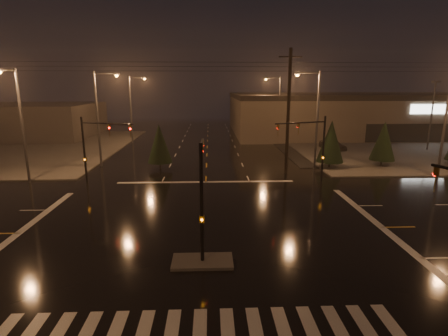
% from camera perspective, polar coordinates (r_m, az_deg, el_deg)
% --- Properties ---
extents(ground, '(140.00, 140.00, 0.00)m').
position_cam_1_polar(ground, '(21.51, -3.31, -10.12)').
color(ground, black).
rests_on(ground, ground).
extents(sidewalk_ne, '(36.00, 36.00, 0.12)m').
position_cam_1_polar(sidewalk_ne, '(58.49, 28.15, 3.31)').
color(sidewalk_ne, '#44423D').
rests_on(sidewalk_ne, ground).
extents(median_island, '(3.00, 1.60, 0.15)m').
position_cam_1_polar(median_island, '(17.87, -3.53, -14.97)').
color(median_island, '#44423D').
rests_on(median_island, ground).
extents(crosswalk, '(15.00, 2.60, 0.01)m').
position_cam_1_polar(crosswalk, '(13.71, -3.98, -25.13)').
color(crosswalk, beige).
rests_on(crosswalk, ground).
extents(stop_bar_far, '(16.00, 0.50, 0.01)m').
position_cam_1_polar(stop_bar_far, '(31.91, -2.99, -2.28)').
color(stop_bar_far, beige).
rests_on(stop_bar_far, ground).
extents(retail_building, '(60.20, 28.30, 7.20)m').
position_cam_1_polar(retail_building, '(74.43, 25.68, 8.30)').
color(retail_building, brown).
rests_on(retail_building, ground).
extents(commercial_block, '(30.00, 18.00, 5.60)m').
position_cam_1_polar(commercial_block, '(71.43, -32.26, 6.58)').
color(commercial_block, '#433D3B').
rests_on(commercial_block, ground).
extents(signal_mast_median, '(0.25, 4.59, 6.00)m').
position_cam_1_polar(signal_mast_median, '(17.35, -3.64, -2.72)').
color(signal_mast_median, black).
rests_on(signal_mast_median, ground).
extents(signal_mast_ne, '(4.84, 1.86, 6.00)m').
position_cam_1_polar(signal_mast_ne, '(31.59, 14.45, 4.18)').
color(signal_mast_ne, black).
rests_on(signal_mast_ne, ground).
extents(signal_mast_nw, '(4.84, 1.86, 6.00)m').
position_cam_1_polar(signal_mast_nw, '(31.85, -20.48, 3.84)').
color(signal_mast_nw, black).
rests_on(signal_mast_nw, ground).
extents(streetlight_1, '(2.77, 0.32, 10.00)m').
position_cam_1_polar(streetlight_1, '(39.60, -19.57, 8.52)').
color(streetlight_1, '#38383A').
rests_on(streetlight_1, ground).
extents(streetlight_2, '(2.77, 0.32, 10.00)m').
position_cam_1_polar(streetlight_2, '(55.07, -14.69, 9.94)').
color(streetlight_2, '#38383A').
rests_on(streetlight_2, ground).
extents(streetlight_3, '(2.77, 0.32, 10.00)m').
position_cam_1_polar(streetlight_3, '(37.44, 14.57, 8.62)').
color(streetlight_3, '#38383A').
rests_on(streetlight_3, ground).
extents(streetlight_4, '(2.77, 0.32, 10.00)m').
position_cam_1_polar(streetlight_4, '(56.85, 8.75, 10.30)').
color(streetlight_4, '#38383A').
rests_on(streetlight_4, ground).
extents(streetlight_5, '(0.32, 2.77, 10.00)m').
position_cam_1_polar(streetlight_5, '(35.14, -30.41, 6.98)').
color(streetlight_5, '#38383A').
rests_on(streetlight_5, ground).
extents(streetlight_6, '(0.32, 2.77, 10.00)m').
position_cam_1_polar(streetlight_6, '(37.81, 32.77, 7.01)').
color(streetlight_6, '#38383A').
rests_on(streetlight_6, ground).
extents(utility_pole_1, '(2.20, 0.32, 12.00)m').
position_cam_1_polar(utility_pole_1, '(34.68, 10.45, 9.04)').
color(utility_pole_1, black).
rests_on(utility_pole_1, ground).
extents(conifer_0, '(2.81, 2.81, 5.09)m').
position_cam_1_polar(conifer_0, '(38.43, 17.05, 4.20)').
color(conifer_0, black).
rests_on(conifer_0, ground).
extents(conifer_1, '(2.66, 2.66, 4.86)m').
position_cam_1_polar(conifer_1, '(41.47, 24.59, 4.04)').
color(conifer_1, black).
rests_on(conifer_1, ground).
extents(conifer_3, '(2.56, 2.56, 4.71)m').
position_cam_1_polar(conifer_3, '(37.08, -10.49, 3.95)').
color(conifer_3, black).
rests_on(conifer_3, ground).
extents(car_parked, '(3.14, 4.70, 1.49)m').
position_cam_1_polar(car_parked, '(49.96, 17.33, 3.64)').
color(car_parked, black).
rests_on(car_parked, ground).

